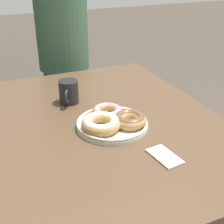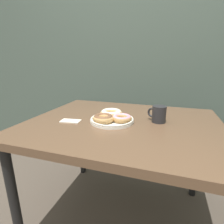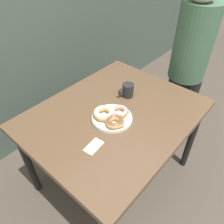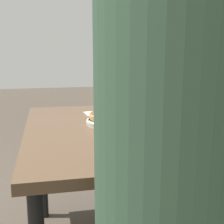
% 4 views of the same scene
% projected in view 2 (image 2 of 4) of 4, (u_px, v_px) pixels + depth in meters
% --- Properties ---
extents(wall_back, '(8.00, 0.05, 2.60)m').
position_uv_depth(wall_back, '(148.00, 36.00, 1.72)').
color(wall_back, '#47564C').
rests_on(wall_back, ground_plane).
extents(dining_table, '(1.12, 0.90, 0.72)m').
position_uv_depth(dining_table, '(123.00, 132.00, 1.06)').
color(dining_table, brown).
rests_on(dining_table, ground_plane).
extents(donut_plate, '(0.26, 0.27, 0.06)m').
position_uv_depth(donut_plate, '(112.00, 117.00, 1.03)').
color(donut_plate, silver).
rests_on(donut_plate, dining_table).
extents(coffee_mug, '(0.11, 0.08, 0.10)m').
position_uv_depth(coffee_mug, '(159.00, 114.00, 1.02)').
color(coffee_mug, '#232326').
rests_on(coffee_mug, dining_table).
extents(napkin, '(0.12, 0.08, 0.01)m').
position_uv_depth(napkin, '(71.00, 121.00, 1.04)').
color(napkin, beige).
rests_on(napkin, dining_table).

